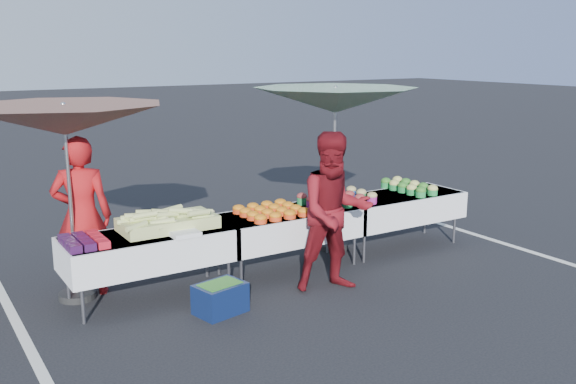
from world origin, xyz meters
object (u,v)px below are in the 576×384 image
table_right (398,206)px  umbrella_left (64,121)px  umbrella_right (335,101)px  table_center (288,225)px  table_left (149,248)px  vendor (82,216)px  customer (335,212)px  storage_bin (220,298)px

table_right → umbrella_left: umbrella_left is taller
umbrella_left → umbrella_right: umbrella_right is taller
table_center → table_left: bearing=180.0°
vendor → customer: bearing=173.8°
table_left → table_right: size_ratio=1.00×
umbrella_right → storage_bin: bearing=-153.0°
customer → table_center: bearing=112.6°
table_right → vendor: vendor is taller
storage_bin → vendor: bearing=115.9°
customer → storage_bin: size_ratio=3.22×
table_center → table_right: size_ratio=1.00×
table_right → umbrella_left: (-4.30, 0.43, 1.39)m
table_center → table_right: bearing=0.0°
customer → umbrella_left: size_ratio=0.83×
vendor → customer: customer is taller
vendor → umbrella_right: bearing=-159.2°
umbrella_left → umbrella_right: bearing=-0.5°
table_center → umbrella_left: bearing=170.3°
table_right → storage_bin: 3.25m
customer → umbrella_right: umbrella_right is taller
umbrella_right → storage_bin: umbrella_right is taller
vendor → umbrella_left: (-0.14, -0.12, 1.07)m
customer → umbrella_left: bearing=169.9°
table_center → storage_bin: bearing=-149.6°
table_center → storage_bin: table_center is taller
table_left → vendor: (-0.56, 0.55, 0.32)m
table_center → table_right: 1.80m
customer → storage_bin: customer is taller
vendor → table_center: bearing=-169.8°
table_right → umbrella_right: (-0.81, 0.40, 1.45)m
table_center → customer: 0.91m
table_right → customer: bearing=-153.6°
vendor → umbrella_left: bearing=64.7°
table_center → customer: (0.10, -0.85, 0.33)m
umbrella_right → umbrella_left: bearing=179.5°
storage_bin → table_center: bearing=18.3°
vendor → storage_bin: 1.84m
vendor → storage_bin: bearing=151.3°
table_right → storage_bin: (-3.13, -0.78, -0.41)m
vendor → storage_bin: (1.04, -1.33, -0.73)m
customer → umbrella_right: (0.89, 1.25, 1.12)m
table_left → customer: (1.90, -0.85, 0.33)m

